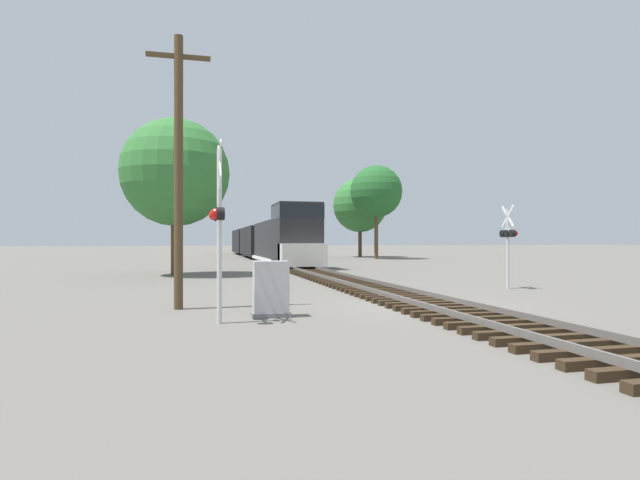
{
  "coord_description": "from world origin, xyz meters",
  "views": [
    {
      "loc": [
        -6.61,
        -13.96,
        1.97
      ],
      "look_at": [
        -1.17,
        8.38,
        2.01
      ],
      "focal_mm": 28.0,
      "sensor_mm": 36.0,
      "label": 1
    }
  ],
  "objects": [
    {
      "name": "tree_deep_background",
      "position": [
        12.57,
        44.1,
        6.34
      ],
      "size": [
        6.6,
        6.6,
        9.65
      ],
      "color": "#473521",
      "rests_on": "ground"
    },
    {
      "name": "ground_plane",
      "position": [
        0.0,
        0.0,
        0.0
      ],
      "size": [
        400.0,
        400.0,
        0.0
      ],
      "primitive_type": "plane",
      "color": "#666059"
    },
    {
      "name": "tree_far_right",
      "position": [
        -7.92,
        15.63,
        5.87
      ],
      "size": [
        6.13,
        6.13,
        8.95
      ],
      "color": "#473521",
      "rests_on": "ground"
    },
    {
      "name": "rail_track_bed",
      "position": [
        0.0,
        -0.0,
        0.14
      ],
      "size": [
        2.6,
        160.0,
        0.31
      ],
      "color": "#382819",
      "rests_on": "ground"
    },
    {
      "name": "utility_pole",
      "position": [
        -7.18,
        0.94,
        4.1
      ],
      "size": [
        1.8,
        0.26,
        7.89
      ],
      "color": "#4C3A23",
      "rests_on": "ground"
    },
    {
      "name": "freight_train",
      "position": [
        0.0,
        40.99,
        1.93
      ],
      "size": [
        3.04,
        49.98,
        4.57
      ],
      "color": "#232326",
      "rests_on": "ground"
    },
    {
      "name": "crossing_signal_near",
      "position": [
        -6.16,
        -1.85,
        2.46
      ],
      "size": [
        0.35,
        1.0,
        4.32
      ],
      "rotation": [
        0.0,
        0.0,
        -1.54
      ],
      "color": "silver",
      "rests_on": "ground"
    },
    {
      "name": "tree_mid_background",
      "position": [
        12.35,
        37.78,
        7.39
      ],
      "size": [
        5.73,
        5.73,
        10.29
      ],
      "color": "brown",
      "rests_on": "ground"
    },
    {
      "name": "relay_cabinet",
      "position": [
        -4.8,
        -1.14,
        0.71
      ],
      "size": [
        0.98,
        0.57,
        1.45
      ],
      "color": "slate",
      "rests_on": "ground"
    },
    {
      "name": "crossing_signal_far",
      "position": [
        5.79,
        4.14,
        2.12
      ],
      "size": [
        0.38,
        1.01,
        3.44
      ],
      "rotation": [
        0.0,
        0.0,
        1.5
      ],
      "color": "silver",
      "rests_on": "ground"
    }
  ]
}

